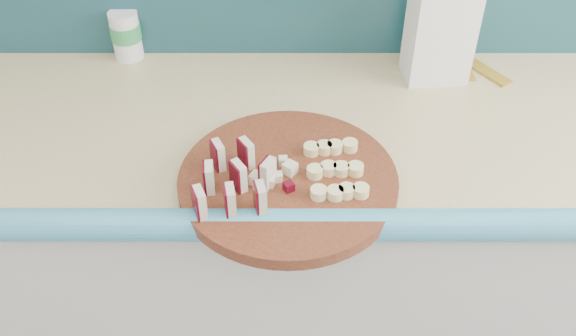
% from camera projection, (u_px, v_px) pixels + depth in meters
% --- Properties ---
extents(kitchen_counter, '(2.20, 0.63, 0.91)m').
position_uv_depth(kitchen_counter, '(326.00, 262.00, 1.65)').
color(kitchen_counter, beige).
rests_on(kitchen_counter, ground).
extents(cutting_board, '(0.45, 0.45, 0.03)m').
position_uv_depth(cutting_board, '(288.00, 181.00, 1.19)').
color(cutting_board, '#411C0E').
rests_on(cutting_board, kitchen_counter).
extents(apple_wedges, '(0.14, 0.17, 0.06)m').
position_uv_depth(apple_wedges, '(233.00, 179.00, 1.14)').
color(apple_wedges, beige).
rests_on(apple_wedges, cutting_board).
extents(apple_chunks, '(0.07, 0.06, 0.02)m').
position_uv_depth(apple_chunks, '(275.00, 173.00, 1.18)').
color(apple_chunks, beige).
rests_on(apple_chunks, cutting_board).
extents(banana_slices, '(0.12, 0.16, 0.02)m').
position_uv_depth(banana_slices, '(335.00, 169.00, 1.19)').
color(banana_slices, beige).
rests_on(banana_slices, cutting_board).
extents(flour_bag, '(0.15, 0.11, 0.23)m').
position_uv_depth(flour_bag, '(440.00, 30.00, 1.41)').
color(flour_bag, white).
rests_on(flour_bag, kitchen_counter).
extents(canister, '(0.07, 0.07, 0.12)m').
position_uv_depth(canister, '(126.00, 34.00, 1.51)').
color(canister, white).
rests_on(canister, kitchen_counter).
extents(banana_peel, '(0.21, 0.18, 0.01)m').
position_uv_depth(banana_peel, '(460.00, 66.00, 1.51)').
color(banana_peel, gold).
rests_on(banana_peel, kitchen_counter).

